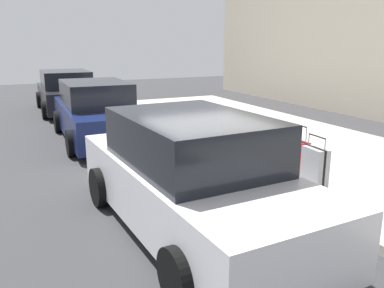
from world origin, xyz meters
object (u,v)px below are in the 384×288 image
object	(u,v)px
suitcase_maroon_5	(237,138)
suitcase_olive_6	(225,136)
suitcase_teal_2	(279,159)
suitcase_navy_4	(248,144)
suitcase_red_8	(204,126)
suitcase_silver_0	(315,169)
bollard_post	(176,116)
suitcase_black_3	(262,149)
parked_car_navy_1	(97,113)
fire_hydrant	(191,118)
suitcase_red_1	(296,160)
parked_car_white_0	(192,177)
suitcase_silver_7	(219,131)
parked_car_charcoal_2	(67,92)

from	to	relation	value
suitcase_maroon_5	suitcase_olive_6	xyz separation A→B (m)	(0.47, 0.05, -0.05)
suitcase_teal_2	suitcase_navy_4	xyz separation A→B (m)	(1.04, 0.04, 0.06)
suitcase_navy_4	suitcase_red_8	distance (m)	2.02
suitcase_silver_0	suitcase_olive_6	world-z (taller)	suitcase_silver_0
suitcase_maroon_5	bollard_post	distance (m)	3.17
suitcase_black_3	parked_car_navy_1	distance (m)	4.93
suitcase_black_3	suitcase_maroon_5	size ratio (longest dim) A/B	0.86
suitcase_silver_0	fire_hydrant	distance (m)	5.08
suitcase_red_1	parked_car_white_0	size ratio (longest dim) A/B	0.22
suitcase_navy_4	suitcase_maroon_5	distance (m)	0.51
suitcase_maroon_5	parked_car_white_0	distance (m)	3.73
suitcase_navy_4	suitcase_red_8	xyz separation A→B (m)	(2.02, 0.04, 0.01)
suitcase_silver_7	bollard_post	world-z (taller)	suitcase_silver_7
bollard_post	parked_car_white_0	size ratio (longest dim) A/B	0.15
parked_car_white_0	suitcase_black_3	bearing A→B (deg)	-54.78
suitcase_navy_4	suitcase_silver_0	bearing A→B (deg)	178.96
suitcase_black_3	fire_hydrant	size ratio (longest dim) A/B	1.04
suitcase_silver_0	suitcase_black_3	xyz separation A→B (m)	(1.56, -0.01, -0.02)
suitcase_maroon_5	parked_car_navy_1	distance (m)	4.09
suitcase_teal_2	suitcase_red_8	world-z (taller)	suitcase_red_8
suitcase_navy_4	parked_car_navy_1	world-z (taller)	parked_car_navy_1
suitcase_silver_7	parked_car_white_0	distance (m)	4.54
suitcase_red_1	parked_car_charcoal_2	bearing A→B (deg)	13.35
suitcase_navy_4	fire_hydrant	size ratio (longest dim) A/B	0.98
suitcase_red_1	suitcase_teal_2	world-z (taller)	suitcase_red_1
suitcase_teal_2	suitcase_maroon_5	size ratio (longest dim) A/B	0.67
suitcase_silver_0	suitcase_teal_2	bearing A→B (deg)	-4.15
suitcase_black_3	parked_car_charcoal_2	size ratio (longest dim) A/B	0.17
suitcase_maroon_5	fire_hydrant	bearing A→B (deg)	0.24
suitcase_maroon_5	suitcase_red_8	distance (m)	1.51
suitcase_olive_6	bollard_post	distance (m)	2.70
suitcase_teal_2	parked_car_white_0	xyz separation A→B (m)	(-1.22, 2.49, 0.37)
suitcase_maroon_5	suitcase_red_1	bearing A→B (deg)	-179.85
suitcase_maroon_5	parked_car_charcoal_2	world-z (taller)	parked_car_charcoal_2
suitcase_black_3	parked_car_white_0	bearing A→B (deg)	125.22
suitcase_black_3	suitcase_red_8	world-z (taller)	suitcase_black_3
bollard_post	parked_car_charcoal_2	world-z (taller)	parked_car_charcoal_2
suitcase_teal_2	suitcase_navy_4	world-z (taller)	suitcase_navy_4
parked_car_white_0	parked_car_navy_1	size ratio (longest dim) A/B	1.03
suitcase_teal_2	parked_car_charcoal_2	size ratio (longest dim) A/B	0.13
suitcase_teal_2	fire_hydrant	distance (m)	4.01
fire_hydrant	bollard_post	world-z (taller)	fire_hydrant
suitcase_silver_0	suitcase_red_8	bearing A→B (deg)	-0.00
suitcase_red_8	parked_car_white_0	distance (m)	4.92
suitcase_black_3	parked_car_charcoal_2	xyz separation A→B (m)	(9.50, 2.43, 0.24)
suitcase_navy_4	suitcase_maroon_5	bearing A→B (deg)	-3.77
suitcase_silver_0	suitcase_red_1	bearing A→B (deg)	-7.76
suitcase_silver_7	bollard_post	size ratio (longest dim) A/B	1.18
suitcase_maroon_5	parked_car_white_0	xyz separation A→B (m)	(-2.76, 2.49, 0.30)
suitcase_silver_0	suitcase_red_1	distance (m)	0.57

